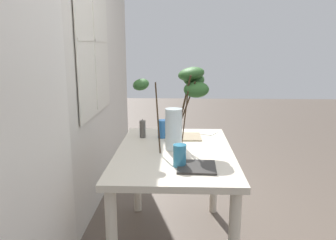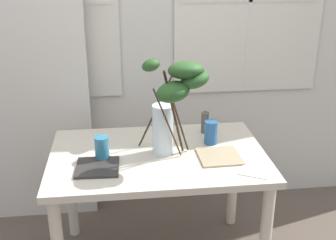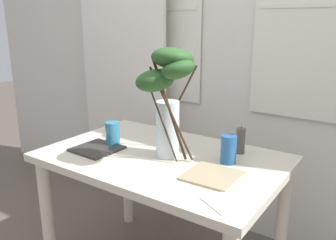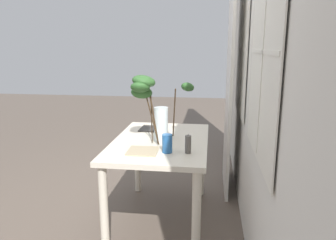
{
  "view_description": "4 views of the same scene",
  "coord_description": "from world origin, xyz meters",
  "views": [
    {
      "loc": [
        -2.17,
        -0.04,
        1.44
      ],
      "look_at": [
        0.02,
        0.05,
        0.95
      ],
      "focal_mm": 35.49,
      "sensor_mm": 36.0,
      "label": 1
    },
    {
      "loc": [
        -0.2,
        -2.19,
        1.84
      ],
      "look_at": [
        0.06,
        0.06,
        0.92
      ],
      "focal_mm": 46.72,
      "sensor_mm": 36.0,
      "label": 2
    },
    {
      "loc": [
        0.98,
        -1.37,
        1.4
      ],
      "look_at": [
        0.02,
        0.02,
        0.93
      ],
      "focal_mm": 37.44,
      "sensor_mm": 36.0,
      "label": 3
    },
    {
      "loc": [
        2.59,
        0.41,
        1.52
      ],
      "look_at": [
        -0.02,
        0.06,
        0.91
      ],
      "focal_mm": 34.41,
      "sensor_mm": 36.0,
      "label": 4
    }
  ],
  "objects": [
    {
      "name": "drinking_glass_blue_left",
      "position": [
        -0.31,
        -0.04,
        0.81
      ],
      "size": [
        0.08,
        0.08,
        0.13
      ],
      "primitive_type": "cylinder",
      "color": "teal",
      "rests_on": "dining_table"
    },
    {
      "name": "drinking_glass_blue_right",
      "position": [
        0.32,
        0.1,
        0.81
      ],
      "size": [
        0.08,
        0.08,
        0.14
      ],
      "primitive_type": "cylinder",
      "color": "#235693",
      "rests_on": "dining_table"
    },
    {
      "name": "back_wall_with_windows",
      "position": [
        -0.0,
        0.77,
        1.48
      ],
      "size": [
        4.87,
        0.14,
        2.96
      ],
      "color": "beige",
      "rests_on": "ground"
    },
    {
      "name": "pillar_candle",
      "position": [
        0.32,
        0.25,
        0.81
      ],
      "size": [
        0.05,
        0.05,
        0.15
      ],
      "color": "#514C47",
      "rests_on": "dining_table"
    },
    {
      "name": "curtain_sheer_side",
      "position": [
        -0.79,
        0.6,
        1.21
      ],
      "size": [
        0.78,
        0.03,
        2.43
      ],
      "primitive_type": "cube",
      "color": "silver",
      "rests_on": "ground"
    },
    {
      "name": "napkin_folded",
      "position": [
        0.47,
        -0.27,
        0.74
      ],
      "size": [
        0.18,
        0.17,
        0.0
      ],
      "primitive_type": "cube",
      "rotation": [
        0.0,
        0.0,
        -0.5
      ],
      "color": "silver",
      "rests_on": "dining_table"
    },
    {
      "name": "vase_with_branches",
      "position": [
        0.08,
        -0.06,
        1.08
      ],
      "size": [
        0.39,
        0.54,
        0.58
      ],
      "color": "silver",
      "rests_on": "dining_table"
    },
    {
      "name": "plate_square_right",
      "position": [
        0.33,
        -0.09,
        0.75
      ],
      "size": [
        0.23,
        0.23,
        0.01
      ],
      "primitive_type": "cube",
      "rotation": [
        0.0,
        0.0,
        0.03
      ],
      "color": "tan",
      "rests_on": "dining_table"
    },
    {
      "name": "ground",
      "position": [
        0.0,
        0.0,
        0.0
      ],
      "size": [
        14.0,
        14.0,
        0.0
      ],
      "primitive_type": "plane",
      "color": "brown"
    },
    {
      "name": "plate_square_left",
      "position": [
        -0.33,
        -0.13,
        0.75
      ],
      "size": [
        0.23,
        0.23,
        0.01
      ],
      "primitive_type": "cube",
      "rotation": [
        0.0,
        0.0,
        -0.04
      ],
      "color": "#2D2B28",
      "rests_on": "dining_table"
    },
    {
      "name": "dining_table",
      "position": [
        0.0,
        0.0,
        0.63
      ],
      "size": [
        1.21,
        0.79,
        0.74
      ],
      "color": "beige",
      "rests_on": "ground"
    }
  ]
}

